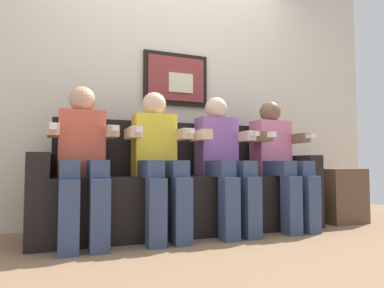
% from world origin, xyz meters
% --- Properties ---
extents(ground_plane, '(6.12, 6.12, 0.00)m').
position_xyz_m(ground_plane, '(0.00, 0.00, 0.00)').
color(ground_plane, '#8C6B4C').
extents(back_wall_assembly, '(4.71, 0.10, 2.60)m').
position_xyz_m(back_wall_assembly, '(0.00, 0.76, 1.30)').
color(back_wall_assembly, beige).
rests_on(back_wall_assembly, ground_plane).
extents(couch, '(2.31, 0.58, 0.90)m').
position_xyz_m(couch, '(0.00, 0.33, 0.31)').
color(couch, black).
rests_on(couch, ground_plane).
extents(person_leftmost, '(0.46, 0.56, 1.11)m').
position_xyz_m(person_leftmost, '(-0.81, 0.16, 0.61)').
color(person_leftmost, '#D8593F').
rests_on(person_leftmost, ground_plane).
extents(person_left_center, '(0.46, 0.56, 1.11)m').
position_xyz_m(person_left_center, '(-0.27, 0.16, 0.61)').
color(person_left_center, yellow).
rests_on(person_left_center, ground_plane).
extents(person_right_center, '(0.46, 0.56, 1.11)m').
position_xyz_m(person_right_center, '(0.27, 0.16, 0.61)').
color(person_right_center, '#8C59A5').
rests_on(person_right_center, ground_plane).
extents(person_rightmost, '(0.46, 0.56, 1.11)m').
position_xyz_m(person_rightmost, '(0.81, 0.16, 0.61)').
color(person_rightmost, pink).
rests_on(person_rightmost, ground_plane).
extents(side_table_right, '(0.40, 0.40, 0.50)m').
position_xyz_m(side_table_right, '(1.51, 0.22, 0.25)').
color(side_table_right, brown).
rests_on(side_table_right, ground_plane).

